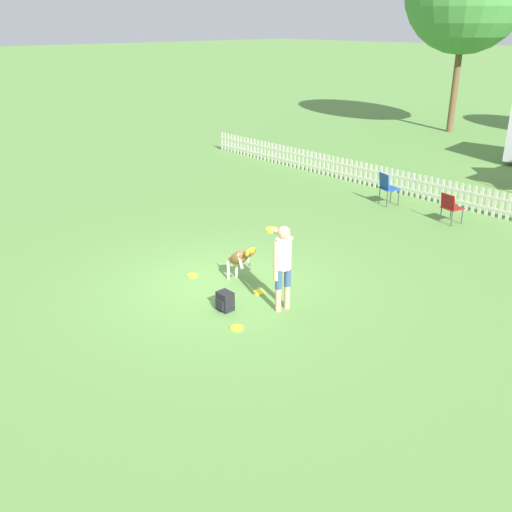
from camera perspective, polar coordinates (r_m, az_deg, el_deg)
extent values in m
plane|color=#5B8C42|center=(11.38, -3.43, -2.90)|extent=(240.00, 240.00, 0.00)
cylinder|color=tan|center=(10.29, 2.23, -4.39)|extent=(0.11, 0.11, 0.45)
cylinder|color=#334C7A|center=(10.11, 2.27, -2.32)|extent=(0.12, 0.12, 0.37)
cylinder|color=tan|center=(10.40, 3.12, -4.10)|extent=(0.11, 0.11, 0.45)
cylinder|color=#334C7A|center=(10.22, 3.16, -2.05)|extent=(0.12, 0.12, 0.37)
cylinder|color=white|center=(9.98, 2.77, 0.25)|extent=(0.31, 0.31, 0.56)
sphere|color=tan|center=(9.84, 2.81, 2.38)|extent=(0.23, 0.23, 0.23)
cylinder|color=tan|center=(9.86, 2.00, -0.55)|extent=(0.20, 0.19, 0.69)
cylinder|color=tan|center=(10.26, 2.55, 2.22)|extent=(0.69, 0.23, 0.14)
cylinder|color=yellow|center=(10.55, 1.59, 2.56)|extent=(0.23, 0.23, 0.02)
cylinder|color=yellow|center=(10.54, 1.59, 2.69)|extent=(0.23, 0.23, 0.02)
ellipsoid|color=olive|center=(11.27, -1.70, -0.16)|extent=(0.68, 0.37, 0.54)
ellipsoid|color=white|center=(11.29, -1.70, -0.40)|extent=(0.35, 0.20, 0.26)
sphere|color=olive|center=(10.93, -0.74, 0.30)|extent=(0.17, 0.17, 0.17)
cone|color=olive|center=(10.86, -0.53, 0.40)|extent=(0.16, 0.11, 0.14)
cylinder|color=yellow|center=(10.86, -0.53, 0.40)|extent=(0.17, 0.25, 0.21)
cone|color=olive|center=(10.95, -0.60, 0.72)|extent=(0.05, 0.05, 0.07)
cone|color=olive|center=(10.90, -1.03, 0.61)|extent=(0.05, 0.05, 0.07)
cylinder|color=white|center=(11.65, -1.97, -1.24)|extent=(0.06, 0.06, 0.37)
cylinder|color=white|center=(11.56, -2.80, -1.46)|extent=(0.06, 0.06, 0.37)
cylinder|color=white|center=(11.17, -0.82, -0.32)|extent=(0.18, 0.08, 0.29)
cylinder|color=white|center=(11.08, -1.58, -0.52)|extent=(0.18, 0.08, 0.29)
cone|color=olive|center=(11.63, -2.78, -0.08)|extent=(0.30, 0.10, 0.21)
cylinder|color=yellow|center=(11.81, -6.35, -1.96)|extent=(0.23, 0.23, 0.02)
cylinder|color=yellow|center=(9.82, -1.93, -7.19)|extent=(0.23, 0.23, 0.02)
cylinder|color=yellow|center=(11.04, 0.28, -3.63)|extent=(0.23, 0.23, 0.02)
cube|color=black|center=(10.36, -3.10, -4.51)|extent=(0.28, 0.22, 0.35)
cube|color=black|center=(10.30, -3.66, -4.91)|extent=(0.20, 0.04, 0.18)
cube|color=beige|center=(17.23, 18.06, 5.68)|extent=(20.09, 0.04, 0.06)
cube|color=beige|center=(17.15, 18.18, 6.64)|extent=(20.09, 0.04, 0.06)
cube|color=beige|center=(23.55, -3.42, 11.39)|extent=(0.09, 0.02, 0.72)
cube|color=beige|center=(23.40, -3.11, 11.32)|extent=(0.09, 0.02, 0.72)
cube|color=beige|center=(23.26, -2.80, 11.26)|extent=(0.09, 0.02, 0.72)
cube|color=beige|center=(23.11, -2.49, 11.19)|extent=(0.09, 0.02, 0.72)
cube|color=beige|center=(22.96, -2.17, 11.12)|extent=(0.09, 0.02, 0.72)
cube|color=beige|center=(22.82, -1.85, 11.05)|extent=(0.09, 0.02, 0.72)
cube|color=beige|center=(22.67, -1.52, 10.98)|extent=(0.09, 0.02, 0.72)
cube|color=beige|center=(22.53, -1.19, 10.91)|extent=(0.09, 0.02, 0.72)
cube|color=beige|center=(22.38, -0.86, 10.84)|extent=(0.09, 0.02, 0.72)
cube|color=beige|center=(22.24, -0.52, 10.76)|extent=(0.09, 0.02, 0.72)
cube|color=beige|center=(22.10, -0.17, 10.69)|extent=(0.09, 0.02, 0.72)
cube|color=beige|center=(21.96, 0.17, 10.61)|extent=(0.09, 0.02, 0.72)
cube|color=beige|center=(21.82, 0.53, 10.53)|extent=(0.09, 0.02, 0.72)
cube|color=beige|center=(21.68, 0.88, 10.45)|extent=(0.09, 0.02, 0.72)
cube|color=beige|center=(21.54, 1.24, 10.37)|extent=(0.09, 0.02, 0.72)
cube|color=beige|center=(21.40, 1.61, 10.29)|extent=(0.09, 0.02, 0.72)
cube|color=beige|center=(21.26, 1.98, 10.21)|extent=(0.09, 0.02, 0.72)
cube|color=beige|center=(21.13, 2.35, 10.12)|extent=(0.09, 0.02, 0.72)
cube|color=beige|center=(20.99, 2.73, 10.03)|extent=(0.09, 0.02, 0.72)
cube|color=beige|center=(20.86, 3.11, 9.95)|extent=(0.09, 0.02, 0.72)
cube|color=beige|center=(20.72, 3.50, 9.86)|extent=(0.09, 0.02, 0.72)
cube|color=beige|center=(20.59, 3.89, 9.76)|extent=(0.09, 0.02, 0.72)
cube|color=beige|center=(20.46, 4.29, 9.67)|extent=(0.09, 0.02, 0.72)
cube|color=beige|center=(20.33, 4.69, 9.57)|extent=(0.09, 0.02, 0.72)
cube|color=beige|center=(20.20, 5.10, 9.48)|extent=(0.09, 0.02, 0.72)
cube|color=beige|center=(20.07, 5.51, 9.38)|extent=(0.09, 0.02, 0.72)
cube|color=beige|center=(19.95, 5.93, 9.28)|extent=(0.09, 0.02, 0.72)
cube|color=beige|center=(19.82, 6.35, 9.18)|extent=(0.09, 0.02, 0.72)
cube|color=beige|center=(19.69, 6.78, 9.07)|extent=(0.09, 0.02, 0.72)
cube|color=beige|center=(19.57, 7.21, 8.97)|extent=(0.09, 0.02, 0.72)
cube|color=beige|center=(19.45, 7.65, 8.86)|extent=(0.09, 0.02, 0.72)
cube|color=beige|center=(19.33, 8.09, 8.75)|extent=(0.09, 0.02, 0.72)
cube|color=beige|center=(19.21, 8.54, 8.64)|extent=(0.09, 0.02, 0.72)
cube|color=beige|center=(19.09, 9.00, 8.53)|extent=(0.09, 0.02, 0.72)
cube|color=beige|center=(18.97, 9.45, 8.41)|extent=(0.09, 0.02, 0.72)
cube|color=beige|center=(18.85, 9.92, 8.29)|extent=(0.09, 0.02, 0.72)
cube|color=beige|center=(18.74, 10.39, 8.17)|extent=(0.09, 0.02, 0.72)
cube|color=beige|center=(18.63, 10.87, 8.05)|extent=(0.09, 0.02, 0.72)
cube|color=beige|center=(18.51, 11.35, 7.93)|extent=(0.09, 0.02, 0.72)
cube|color=beige|center=(18.40, 11.83, 7.80)|extent=(0.09, 0.02, 0.72)
cube|color=beige|center=(18.29, 12.33, 7.68)|extent=(0.09, 0.02, 0.72)
cube|color=beige|center=(18.19, 12.82, 7.55)|extent=(0.09, 0.02, 0.72)
cube|color=beige|center=(18.08, 13.33, 7.42)|extent=(0.09, 0.02, 0.72)
cube|color=beige|center=(17.97, 13.84, 7.28)|extent=(0.09, 0.02, 0.72)
cube|color=beige|center=(17.87, 14.35, 7.15)|extent=(0.09, 0.02, 0.72)
cube|color=beige|center=(17.77, 14.87, 7.01)|extent=(0.09, 0.02, 0.72)
cube|color=beige|center=(17.67, 15.40, 6.87)|extent=(0.09, 0.02, 0.72)
cube|color=beige|center=(17.57, 15.93, 6.73)|extent=(0.09, 0.02, 0.72)
cube|color=beige|center=(17.47, 16.47, 6.58)|extent=(0.09, 0.02, 0.72)
cube|color=beige|center=(17.38, 17.01, 6.43)|extent=(0.09, 0.02, 0.72)
cube|color=beige|center=(17.28, 17.56, 6.29)|extent=(0.09, 0.02, 0.72)
cube|color=beige|center=(17.19, 18.11, 6.13)|extent=(0.09, 0.02, 0.72)
cube|color=beige|center=(17.10, 18.67, 5.98)|extent=(0.09, 0.02, 0.72)
cube|color=beige|center=(17.01, 19.24, 5.83)|extent=(0.09, 0.02, 0.72)
cube|color=beige|center=(16.92, 19.81, 5.67)|extent=(0.09, 0.02, 0.72)
cube|color=beige|center=(16.84, 20.39, 5.51)|extent=(0.09, 0.02, 0.72)
cube|color=beige|center=(16.75, 20.97, 5.35)|extent=(0.09, 0.02, 0.72)
cube|color=beige|center=(16.67, 21.56, 5.18)|extent=(0.09, 0.02, 0.72)
cube|color=beige|center=(16.59, 22.15, 5.02)|extent=(0.09, 0.02, 0.72)
cube|color=beige|center=(16.52, 22.75, 4.85)|extent=(0.09, 0.02, 0.72)
cube|color=beige|center=(16.44, 23.35, 4.68)|extent=(0.09, 0.02, 0.72)
cube|color=beige|center=(16.37, 23.96, 4.50)|extent=(0.09, 0.02, 0.72)
cylinder|color=#333338|center=(16.69, 14.07, 5.68)|extent=(0.02, 0.02, 0.48)
cylinder|color=#333338|center=(16.99, 13.33, 6.04)|extent=(0.02, 0.02, 0.48)
cylinder|color=#333338|center=(16.48, 12.97, 5.56)|extent=(0.02, 0.02, 0.48)
cylinder|color=#333338|center=(16.78, 12.25, 5.93)|extent=(0.02, 0.02, 0.48)
cube|color=#1E4799|center=(16.67, 13.23, 6.59)|extent=(0.58, 0.58, 0.03)
cube|color=#1E4799|center=(16.50, 12.71, 7.29)|extent=(0.45, 0.25, 0.45)
cylinder|color=#333338|center=(15.66, 19.92, 3.77)|extent=(0.02, 0.02, 0.41)
cylinder|color=#333338|center=(15.89, 18.92, 4.16)|extent=(0.02, 0.02, 0.41)
cylinder|color=#333338|center=(15.39, 19.00, 3.57)|extent=(0.02, 0.02, 0.41)
cylinder|color=#333338|center=(15.62, 18.00, 3.97)|extent=(0.02, 0.02, 0.41)
cube|color=maroon|center=(15.58, 19.05, 4.58)|extent=(0.52, 0.52, 0.03)
cube|color=maroon|center=(15.38, 18.65, 5.18)|extent=(0.45, 0.18, 0.39)
cylinder|color=brown|center=(28.88, 19.34, 16.21)|extent=(0.30, 0.30, 4.64)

